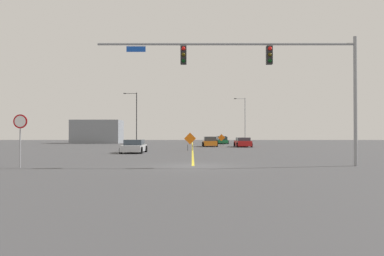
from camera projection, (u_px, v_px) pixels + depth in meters
The scene contains 14 objects.
ground at pixel (193, 166), 21.23m from camera, with size 163.45×163.45×0.00m, color #444447.
road_centre_stripe at pixel (192, 144), 66.63m from camera, with size 0.16×90.80×0.01m.
traffic_signal_assembly at pixel (268, 67), 21.31m from camera, with size 14.91×0.44×7.45m.
stop_sign at pixel (20, 130), 20.10m from camera, with size 0.76×0.07×2.90m.
street_lamp_mid_left at pixel (244, 118), 73.47m from camera, with size 2.26×0.24×8.88m.
street_lamp_near_right at pixel (135, 115), 67.03m from camera, with size 2.45×0.24×9.23m.
construction_sign_median_near at pixel (190, 139), 39.87m from camera, with size 1.28×0.06×1.94m.
construction_sign_right_shoulder at pixel (221, 138), 56.15m from camera, with size 1.10×0.21×1.76m.
car_green_approaching at pixel (222, 141), 65.47m from camera, with size 1.99×4.60×1.24m.
car_silver_mid at pixel (134, 147), 35.50m from camera, with size 2.15×4.37×1.26m.
car_red_far at pixel (243, 142), 50.79m from camera, with size 2.10×4.56×1.30m.
car_orange_near at pixel (209, 142), 52.02m from camera, with size 2.10×3.87×1.40m.
car_black_distant at pixel (221, 140), 69.03m from camera, with size 2.21×3.91×1.33m.
roadside_building_west at pixel (97, 132), 69.56m from camera, with size 8.92×5.46×4.33m.
Camera 1 is at (-0.06, -21.26, 1.87)m, focal length 34.73 mm.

